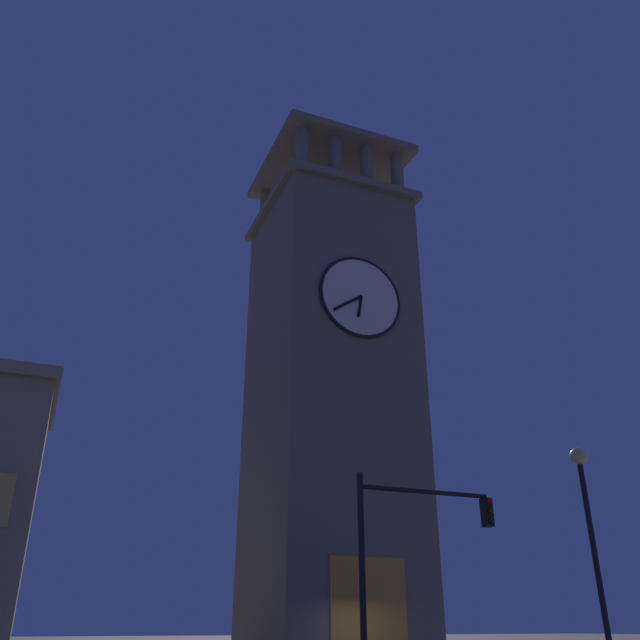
# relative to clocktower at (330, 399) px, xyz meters

# --- Properties ---
(clocktower) EXTENTS (7.25, 7.59, 27.96)m
(clocktower) POSITION_rel_clocktower_xyz_m (0.00, 0.00, 0.00)
(clocktower) COLOR #75665B
(clocktower) RESTS_ON ground_plane
(traffic_signal_near) EXTENTS (3.98, 0.41, 5.12)m
(traffic_signal_near) POSITION_rel_clocktower_xyz_m (3.34, 12.62, -7.94)
(traffic_signal_near) COLOR black
(traffic_signal_near) RESTS_ON ground_plane
(street_lamp) EXTENTS (0.44, 0.44, 5.73)m
(street_lamp) POSITION_rel_clocktower_xyz_m (-0.42, 14.88, -7.49)
(street_lamp) COLOR black
(street_lamp) RESTS_ON ground_plane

